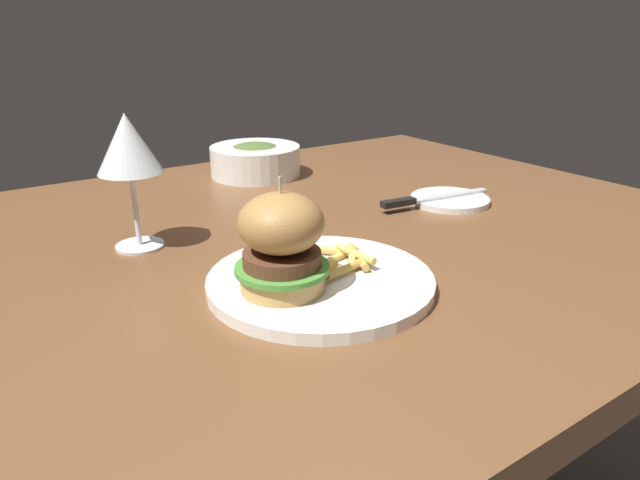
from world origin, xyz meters
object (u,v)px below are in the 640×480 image
object	(u,v)px
burger_sandwich	(282,243)
table_knife	(426,199)
main_plate	(320,281)
wine_glass	(128,147)
soup_bowl	(255,160)
bread_plate	(450,200)

from	to	relation	value
burger_sandwich	table_knife	xyz separation A→B (m)	(0.37, 0.16, -0.05)
main_plate	wine_glass	distance (m)	0.30
main_plate	burger_sandwich	size ratio (longest dim) A/B	2.07
soup_bowl	burger_sandwich	bearing A→B (deg)	-115.49
wine_glass	bread_plate	size ratio (longest dim) A/B	1.37
table_knife	soup_bowl	world-z (taller)	soup_bowl
wine_glass	soup_bowl	world-z (taller)	wine_glass
wine_glass	table_knife	bearing A→B (deg)	-11.46
wine_glass	soup_bowl	xyz separation A→B (m)	(0.31, 0.25, -0.11)
main_plate	soup_bowl	size ratio (longest dim) A/B	1.49
wine_glass	table_knife	xyz separation A→B (m)	(0.45, -0.09, -0.12)
main_plate	wine_glass	xyz separation A→B (m)	(-0.13, 0.24, 0.13)
bread_plate	table_knife	xyz separation A→B (m)	(-0.05, 0.01, 0.01)
bread_plate	soup_bowl	distance (m)	0.39
wine_glass	bread_plate	distance (m)	0.52
main_plate	soup_bowl	distance (m)	0.52
wine_glass	bread_plate	bearing A→B (deg)	-11.06
bread_plate	table_knife	distance (m)	0.05
soup_bowl	bread_plate	bearing A→B (deg)	-62.43
burger_sandwich	bread_plate	size ratio (longest dim) A/B	0.96
table_knife	main_plate	bearing A→B (deg)	-154.40
bread_plate	table_knife	world-z (taller)	table_knife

